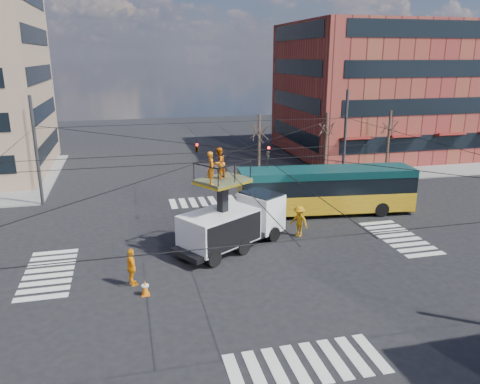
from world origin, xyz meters
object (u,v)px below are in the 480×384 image
object	(u,v)px
traffic_cone	(145,288)
flagger	(299,221)
utility_truck	(233,214)
city_bus	(326,189)
worker_ground	(132,267)

from	to	relation	value
traffic_cone	flagger	bearing A→B (deg)	28.83
utility_truck	traffic_cone	distance (m)	7.15
city_bus	flagger	distance (m)	5.00
utility_truck	city_bus	world-z (taller)	utility_truck
traffic_cone	flagger	distance (m)	10.84
city_bus	traffic_cone	bearing A→B (deg)	-138.81
worker_ground	flagger	size ratio (longest dim) A/B	0.98
utility_truck	worker_ground	distance (m)	6.81
worker_ground	city_bus	bearing A→B (deg)	-74.83
utility_truck	worker_ground	world-z (taller)	utility_truck
city_bus	worker_ground	size ratio (longest dim) A/B	6.55
city_bus	flagger	world-z (taller)	city_bus
utility_truck	traffic_cone	size ratio (longest dim) A/B	9.66
utility_truck	flagger	size ratio (longest dim) A/B	3.73
city_bus	traffic_cone	distance (m)	15.64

